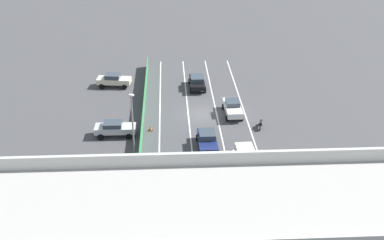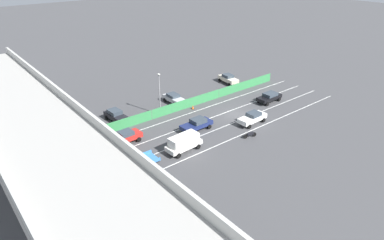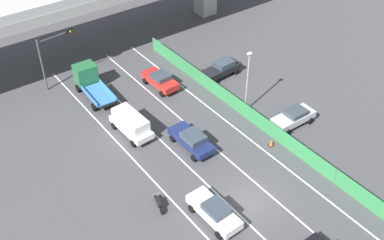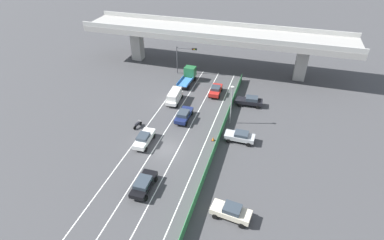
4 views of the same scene
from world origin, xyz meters
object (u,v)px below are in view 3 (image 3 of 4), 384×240
at_px(parked_wagon_silver, 294,117).
at_px(street_lamp, 248,76).
at_px(car_van_white, 131,123).
at_px(car_sedan_red, 160,80).
at_px(car_sedan_navy, 192,140).
at_px(motorcycle, 159,203).
at_px(parked_sedan_dark, 222,68).
at_px(traffic_cone, 271,143).
at_px(car_sedan_white, 214,211).
at_px(flatbed_truck_blue, 89,80).
at_px(traffic_light, 53,50).

bearing_deg(parked_wagon_silver, street_lamp, 118.13).
xyz_separation_m(car_van_white, street_lamp, (10.50, -3.62, 2.81)).
distance_m(car_sedan_red, car_sedan_navy, 9.95).
distance_m(motorcycle, parked_sedan_dark, 19.38).
height_order(car_sedan_red, traffic_cone, car_sedan_red).
relative_size(car_sedan_white, traffic_cone, 7.00).
bearing_deg(parked_wagon_silver, flatbed_truck_blue, 128.49).
bearing_deg(parked_sedan_dark, traffic_light, 149.15).
height_order(car_sedan_navy, motorcycle, car_sedan_navy).
relative_size(parked_sedan_dark, street_lamp, 0.71).
bearing_deg(parked_wagon_silver, car_van_white, 148.53).
height_order(car_sedan_navy, traffic_light, traffic_light).
bearing_deg(flatbed_truck_blue, motorcycle, -99.78).
relative_size(motorcycle, traffic_light, 0.33).
relative_size(car_van_white, street_lamp, 0.73).
bearing_deg(car_sedan_navy, motorcycle, -146.44).
relative_size(car_sedan_navy, parked_sedan_dark, 1.01).
xyz_separation_m(parked_sedan_dark, traffic_light, (-14.63, 8.74, 3.16)).
distance_m(parked_sedan_dark, street_lamp, 7.30).
distance_m(car_sedan_navy, traffic_cone, 7.04).
height_order(car_sedan_red, car_sedan_navy, car_sedan_red).
bearing_deg(car_sedan_red, parked_wagon_silver, -62.51).
xyz_separation_m(flatbed_truck_blue, parked_wagon_silver, (12.70, -15.97, -0.51)).
bearing_deg(traffic_light, street_lamp, -50.27).
xyz_separation_m(flatbed_truck_blue, traffic_cone, (9.00, -16.95, -1.08)).
xyz_separation_m(parked_sedan_dark, traffic_cone, (-3.65, -11.40, -0.61)).
bearing_deg(parked_sedan_dark, car_sedan_navy, -141.81).
distance_m(car_sedan_red, parked_wagon_silver, 14.09).
height_order(car_van_white, car_sedan_white, car_van_white).
distance_m(car_sedan_navy, traffic_light, 17.28).
xyz_separation_m(parked_wagon_silver, street_lamp, (-2.23, 4.18, 3.13)).
relative_size(parked_wagon_silver, street_lamp, 0.66).
bearing_deg(traffic_light, car_sedan_navy, -72.16).
xyz_separation_m(car_sedan_navy, parked_wagon_silver, (9.49, -3.00, -0.00)).
bearing_deg(parked_wagon_silver, traffic_light, 127.47).
height_order(car_sedan_white, motorcycle, car_sedan_white).
xyz_separation_m(car_sedan_navy, motorcycle, (-6.15, -4.08, -0.43)).
height_order(car_sedan_navy, flatbed_truck_blue, flatbed_truck_blue).
relative_size(car_sedan_navy, flatbed_truck_blue, 0.82).
xyz_separation_m(flatbed_truck_blue, motorcycle, (-2.94, -17.05, -0.94)).
height_order(car_sedan_red, car_van_white, car_van_white).
xyz_separation_m(car_sedan_red, car_sedan_white, (-6.47, -17.00, 0.00)).
height_order(car_van_white, parked_sedan_dark, car_van_white).
bearing_deg(traffic_light, car_sedan_white, -85.84).
height_order(car_sedan_navy, parked_sedan_dark, parked_sedan_dark).
bearing_deg(parked_sedan_dark, car_sedan_red, 162.18).
distance_m(parked_sedan_dark, traffic_cone, 11.98).
height_order(car_sedan_white, traffic_light, traffic_light).
bearing_deg(street_lamp, car_sedan_red, 117.16).
bearing_deg(car_sedan_red, car_sedan_navy, -107.47).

